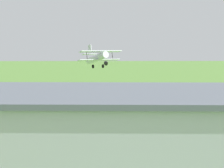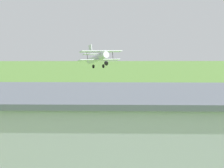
% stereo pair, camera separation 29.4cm
% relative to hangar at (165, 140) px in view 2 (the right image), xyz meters
% --- Properties ---
extents(ground_plane, '(400.00, 400.00, 0.00)m').
position_rel_hangar_xyz_m(ground_plane, '(2.55, -39.24, -3.61)').
color(ground_plane, '#568438').
extents(hangar, '(39.41, 13.97, 7.20)m').
position_rel_hangar_xyz_m(hangar, '(0.00, 0.00, 0.00)').
color(hangar, '#B7BCC6').
rests_on(hangar, ground_plane).
extents(biplane, '(7.54, 7.29, 4.08)m').
position_rel_hangar_xyz_m(biplane, '(5.67, -35.42, 4.94)').
color(biplane, silver).
extents(person_near_hangar_door, '(0.54, 0.54, 1.52)m').
position_rel_hangar_xyz_m(person_near_hangar_door, '(16.35, -17.30, -2.86)').
color(person_near_hangar_door, orange).
rests_on(person_near_hangar_door, ground_plane).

